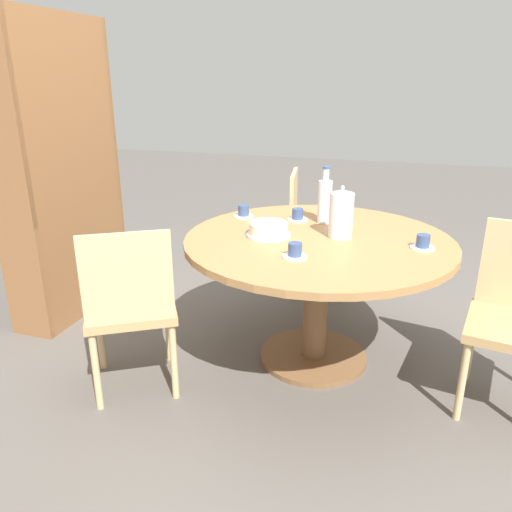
{
  "coord_description": "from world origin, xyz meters",
  "views": [
    {
      "loc": [
        -2.43,
        -0.42,
        1.51
      ],
      "look_at": [
        0.0,
        0.34,
        0.58
      ],
      "focal_mm": 35.0,
      "sensor_mm": 36.0,
      "label": 1
    }
  ],
  "objects_px": {
    "chair_a": "(131,305)",
    "coffee_pot": "(341,214)",
    "chair_c": "(312,228)",
    "cup_a": "(295,252)",
    "cup_c": "(298,216)",
    "cup_d": "(244,212)",
    "cup_b": "(423,243)",
    "water_bottle": "(325,200)",
    "cake_main": "(269,230)",
    "bookshelf": "(64,178)"
  },
  "relations": [
    {
      "from": "chair_a",
      "to": "coffee_pot",
      "type": "relative_size",
      "value": 3.22
    },
    {
      "from": "chair_c",
      "to": "coffee_pot",
      "type": "bearing_deg",
      "value": -169.65
    },
    {
      "from": "cup_a",
      "to": "cup_c",
      "type": "xyz_separation_m",
      "value": [
        0.61,
        0.13,
        0.0
      ]
    },
    {
      "from": "chair_a",
      "to": "cup_d",
      "type": "relative_size",
      "value": 7.45
    },
    {
      "from": "cup_b",
      "to": "cup_d",
      "type": "xyz_separation_m",
      "value": [
        0.28,
        1.01,
        0.0
      ]
    },
    {
      "from": "cup_c",
      "to": "cup_d",
      "type": "bearing_deg",
      "value": 93.73
    },
    {
      "from": "water_bottle",
      "to": "cake_main",
      "type": "height_order",
      "value": "water_bottle"
    },
    {
      "from": "bookshelf",
      "to": "cup_c",
      "type": "bearing_deg",
      "value": 93.78
    },
    {
      "from": "chair_a",
      "to": "cup_d",
      "type": "bearing_deg",
      "value": -140.9
    },
    {
      "from": "bookshelf",
      "to": "water_bottle",
      "type": "distance_m",
      "value": 1.64
    },
    {
      "from": "cup_a",
      "to": "cup_d",
      "type": "xyz_separation_m",
      "value": [
        0.59,
        0.45,
        0.0
      ]
    },
    {
      "from": "cake_main",
      "to": "cup_b",
      "type": "relative_size",
      "value": 1.97
    },
    {
      "from": "water_bottle",
      "to": "cup_b",
      "type": "relative_size",
      "value": 2.73
    },
    {
      "from": "water_bottle",
      "to": "cake_main",
      "type": "relative_size",
      "value": 1.38
    },
    {
      "from": "coffee_pot",
      "to": "cup_b",
      "type": "xyz_separation_m",
      "value": [
        -0.06,
        -0.41,
        -0.1
      ]
    },
    {
      "from": "cup_a",
      "to": "cup_c",
      "type": "height_order",
      "value": "same"
    },
    {
      "from": "water_bottle",
      "to": "cup_b",
      "type": "distance_m",
      "value": 0.62
    },
    {
      "from": "bookshelf",
      "to": "coffee_pot",
      "type": "xyz_separation_m",
      "value": [
        -0.14,
        -1.77,
        -0.05
      ]
    },
    {
      "from": "chair_a",
      "to": "cup_b",
      "type": "height_order",
      "value": "chair_a"
    },
    {
      "from": "chair_c",
      "to": "bookshelf",
      "type": "height_order",
      "value": "bookshelf"
    },
    {
      "from": "cup_d",
      "to": "water_bottle",
      "type": "bearing_deg",
      "value": -87.43
    },
    {
      "from": "cup_b",
      "to": "cup_d",
      "type": "height_order",
      "value": "same"
    },
    {
      "from": "bookshelf",
      "to": "chair_a",
      "type": "bearing_deg",
      "value": 49.62
    },
    {
      "from": "water_bottle",
      "to": "chair_a",
      "type": "bearing_deg",
      "value": 137.52
    },
    {
      "from": "cup_a",
      "to": "cup_c",
      "type": "distance_m",
      "value": 0.62
    },
    {
      "from": "cup_a",
      "to": "cup_d",
      "type": "height_order",
      "value": "same"
    },
    {
      "from": "coffee_pot",
      "to": "cup_a",
      "type": "relative_size",
      "value": 2.31
    },
    {
      "from": "cup_a",
      "to": "cup_b",
      "type": "relative_size",
      "value": 1.0
    },
    {
      "from": "bookshelf",
      "to": "cup_b",
      "type": "xyz_separation_m",
      "value": [
        -0.21,
        -2.18,
        -0.15
      ]
    },
    {
      "from": "cup_a",
      "to": "chair_c",
      "type": "bearing_deg",
      "value": 7.36
    },
    {
      "from": "water_bottle",
      "to": "cup_d",
      "type": "xyz_separation_m",
      "value": [
        -0.02,
        0.47,
        -0.1
      ]
    },
    {
      "from": "chair_c",
      "to": "cup_a",
      "type": "relative_size",
      "value": 7.45
    },
    {
      "from": "water_bottle",
      "to": "chair_c",
      "type": "bearing_deg",
      "value": 16.23
    },
    {
      "from": "cake_main",
      "to": "cup_d",
      "type": "height_order",
      "value": "cake_main"
    },
    {
      "from": "chair_a",
      "to": "chair_c",
      "type": "xyz_separation_m",
      "value": [
        1.49,
        -0.58,
        0.0
      ]
    },
    {
      "from": "chair_a",
      "to": "water_bottle",
      "type": "distance_m",
      "value": 1.2
    },
    {
      "from": "cake_main",
      "to": "cup_c",
      "type": "bearing_deg",
      "value": -13.07
    },
    {
      "from": "chair_a",
      "to": "cup_a",
      "type": "bearing_deg",
      "value": 166.25
    },
    {
      "from": "cup_b",
      "to": "bookshelf",
      "type": "bearing_deg",
      "value": 84.6
    },
    {
      "from": "chair_c",
      "to": "cup_c",
      "type": "height_order",
      "value": "chair_c"
    },
    {
      "from": "cup_c",
      "to": "cup_d",
      "type": "distance_m",
      "value": 0.32
    },
    {
      "from": "chair_c",
      "to": "cup_a",
      "type": "xyz_separation_m",
      "value": [
        -1.26,
        -0.16,
        0.27
      ]
    },
    {
      "from": "coffee_pot",
      "to": "cake_main",
      "type": "distance_m",
      "value": 0.38
    },
    {
      "from": "bookshelf",
      "to": "cake_main",
      "type": "height_order",
      "value": "bookshelf"
    },
    {
      "from": "cake_main",
      "to": "coffee_pot",
      "type": "bearing_deg",
      "value": -75.3
    },
    {
      "from": "cup_b",
      "to": "cup_c",
      "type": "height_order",
      "value": "same"
    },
    {
      "from": "chair_c",
      "to": "cup_a",
      "type": "bearing_deg",
      "value": 178.23
    },
    {
      "from": "chair_a",
      "to": "coffee_pot",
      "type": "xyz_separation_m",
      "value": [
        0.6,
        -0.9,
        0.37
      ]
    },
    {
      "from": "coffee_pot",
      "to": "chair_a",
      "type": "bearing_deg",
      "value": 123.73
    },
    {
      "from": "water_bottle",
      "to": "cup_c",
      "type": "distance_m",
      "value": 0.18
    }
  ]
}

